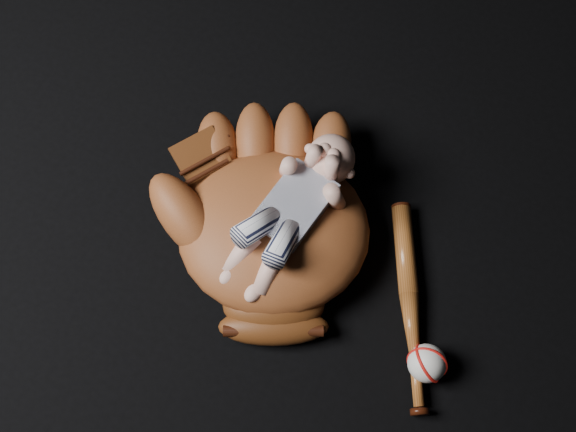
{
  "coord_description": "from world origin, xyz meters",
  "views": [
    {
      "loc": [
        0.27,
        -0.35,
        1.32
      ],
      "look_at": [
        0.06,
        0.13,
        0.09
      ],
      "focal_mm": 45.0,
      "sensor_mm": 36.0,
      "label": 1
    }
  ],
  "objects_px": {
    "baseball_bat": "(410,306)",
    "baseball": "(427,363)",
    "baseball_glove": "(274,227)",
    "newborn_baby": "(286,216)"
  },
  "relations": [
    {
      "from": "newborn_baby",
      "to": "baseball_bat",
      "type": "relative_size",
      "value": 0.86
    },
    {
      "from": "baseball_glove",
      "to": "baseball_bat",
      "type": "xyz_separation_m",
      "value": [
        0.29,
        -0.02,
        -0.06
      ]
    },
    {
      "from": "baseball",
      "to": "baseball_bat",
      "type": "bearing_deg",
      "value": 124.5
    },
    {
      "from": "newborn_baby",
      "to": "baseball",
      "type": "bearing_deg",
      "value": -9.49
    },
    {
      "from": "baseball_glove",
      "to": "newborn_baby",
      "type": "bearing_deg",
      "value": 6.21
    },
    {
      "from": "baseball_glove",
      "to": "baseball_bat",
      "type": "height_order",
      "value": "baseball_glove"
    },
    {
      "from": "baseball_bat",
      "to": "baseball_glove",
      "type": "bearing_deg",
      "value": 176.29
    },
    {
      "from": "baseball_bat",
      "to": "baseball",
      "type": "distance_m",
      "value": 0.11
    },
    {
      "from": "baseball_glove",
      "to": "baseball_bat",
      "type": "distance_m",
      "value": 0.29
    },
    {
      "from": "baseball_bat",
      "to": "baseball",
      "type": "relative_size",
      "value": 5.77
    }
  ]
}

